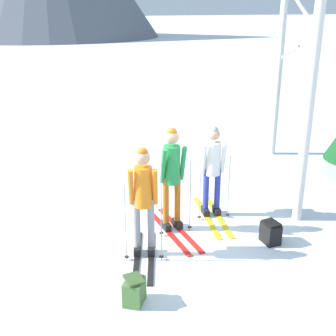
# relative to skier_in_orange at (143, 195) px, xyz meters

# --- Properties ---
(ground_plane) EXTENTS (400.00, 400.00, 0.00)m
(ground_plane) POSITION_rel_skier_in_orange_xyz_m (0.54, 0.37, -1.01)
(ground_plane) COLOR white
(skier_in_orange) EXTENTS (0.91, 1.54, 1.78)m
(skier_in_orange) POSITION_rel_skier_in_orange_xyz_m (0.00, 0.00, 0.00)
(skier_in_orange) COLOR black
(skier_in_orange) RESTS_ON ground
(skier_in_green) EXTENTS (0.61, 1.78, 1.85)m
(skier_in_green) POSITION_rel_skier_in_orange_xyz_m (0.75, 0.57, 0.02)
(skier_in_green) COLOR red
(skier_in_green) RESTS_ON ground
(skier_in_white) EXTENTS (0.74, 1.79, 1.73)m
(skier_in_white) POSITION_rel_skier_in_orange_xyz_m (1.67, 0.79, -0.04)
(skier_in_white) COLOR yellow
(skier_in_white) RESTS_ON ground
(birch_tree_tall) EXTENTS (0.69, 1.10, 5.40)m
(birch_tree_tall) POSITION_rel_skier_in_orange_xyz_m (5.01, 3.30, 1.71)
(birch_tree_tall) COLOR silver
(birch_tree_tall) RESTS_ON ground
(birch_tree_slender) EXTENTS (0.52, 0.51, 5.28)m
(birch_tree_slender) POSITION_rel_skier_in_orange_xyz_m (3.02, -0.03, 1.67)
(birch_tree_slender) COLOR silver
(birch_tree_slender) RESTS_ON ground
(backpack_on_snow_front) EXTENTS (0.39, 0.40, 0.38)m
(backpack_on_snow_front) POSITION_rel_skier_in_orange_xyz_m (-0.58, -1.09, -0.83)
(backpack_on_snow_front) COLOR #4C7238
(backpack_on_snow_front) RESTS_ON ground
(backpack_on_snow_beside) EXTENTS (0.26, 0.34, 0.38)m
(backpack_on_snow_beside) POSITION_rel_skier_in_orange_xyz_m (2.04, -0.55, -0.83)
(backpack_on_snow_beside) COLOR black
(backpack_on_snow_beside) RESTS_ON ground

